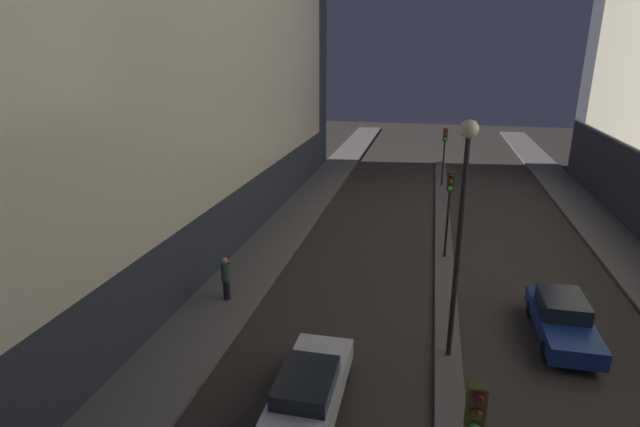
{
  "coord_description": "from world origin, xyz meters",
  "views": [
    {
      "loc": [
        -1.07,
        -4.4,
        9.64
      ],
      "look_at": [
        -7.08,
        22.78,
        0.5
      ],
      "focal_mm": 28.0,
      "sensor_mm": 36.0,
      "label": 1
    }
  ],
  "objects_px": {
    "car_right_lane": "(562,319)",
    "traffic_light_far": "(445,144)",
    "traffic_light_mid": "(449,195)",
    "street_lamp": "(463,198)",
    "pedestrian_on_left_sidewalk": "(226,277)",
    "car_left_lane": "(309,390)"
  },
  "relations": [
    {
      "from": "traffic_light_far",
      "to": "car_left_lane",
      "type": "height_order",
      "value": "traffic_light_far"
    },
    {
      "from": "car_left_lane",
      "to": "pedestrian_on_left_sidewalk",
      "type": "distance_m",
      "value": 7.25
    },
    {
      "from": "traffic_light_far",
      "to": "pedestrian_on_left_sidewalk",
      "type": "height_order",
      "value": "traffic_light_far"
    },
    {
      "from": "car_left_lane",
      "to": "pedestrian_on_left_sidewalk",
      "type": "relative_size",
      "value": 2.62
    },
    {
      "from": "traffic_light_far",
      "to": "traffic_light_mid",
      "type": "bearing_deg",
      "value": -90.0
    },
    {
      "from": "car_right_lane",
      "to": "street_lamp",
      "type": "bearing_deg",
      "value": -151.53
    },
    {
      "from": "car_right_lane",
      "to": "traffic_light_far",
      "type": "bearing_deg",
      "value": 100.99
    },
    {
      "from": "car_left_lane",
      "to": "traffic_light_far",
      "type": "bearing_deg",
      "value": 81.38
    },
    {
      "from": "car_right_lane",
      "to": "pedestrian_on_left_sidewalk",
      "type": "relative_size",
      "value": 2.53
    },
    {
      "from": "traffic_light_far",
      "to": "car_right_lane",
      "type": "distance_m",
      "value": 20.38
    },
    {
      "from": "traffic_light_mid",
      "to": "traffic_light_far",
      "type": "distance_m",
      "value": 13.61
    },
    {
      "from": "car_right_lane",
      "to": "pedestrian_on_left_sidewalk",
      "type": "xyz_separation_m",
      "value": [
        -12.42,
        -0.08,
        0.35
      ]
    },
    {
      "from": "car_left_lane",
      "to": "car_right_lane",
      "type": "distance_m",
      "value": 9.53
    },
    {
      "from": "street_lamp",
      "to": "car_left_lane",
      "type": "bearing_deg",
      "value": -137.79
    },
    {
      "from": "street_lamp",
      "to": "pedestrian_on_left_sidewalk",
      "type": "xyz_separation_m",
      "value": [
        -8.56,
        2.01,
        -4.41
      ]
    },
    {
      "from": "street_lamp",
      "to": "pedestrian_on_left_sidewalk",
      "type": "relative_size",
      "value": 4.25
    },
    {
      "from": "traffic_light_far",
      "to": "street_lamp",
      "type": "distance_m",
      "value": 22.07
    },
    {
      "from": "traffic_light_mid",
      "to": "pedestrian_on_left_sidewalk",
      "type": "xyz_separation_m",
      "value": [
        -8.56,
        -6.34,
        -2.14
      ]
    },
    {
      "from": "street_lamp",
      "to": "pedestrian_on_left_sidewalk",
      "type": "bearing_deg",
      "value": 166.81
    },
    {
      "from": "traffic_light_mid",
      "to": "street_lamp",
      "type": "height_order",
      "value": "street_lamp"
    },
    {
      "from": "traffic_light_far",
      "to": "car_right_lane",
      "type": "xyz_separation_m",
      "value": [
        3.86,
        -19.86,
        -2.49
      ]
    },
    {
      "from": "traffic_light_mid",
      "to": "traffic_light_far",
      "type": "relative_size",
      "value": 1.0
    }
  ]
}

